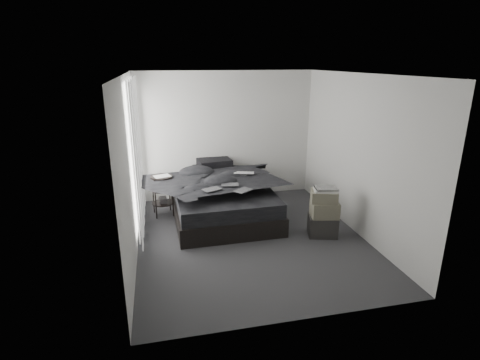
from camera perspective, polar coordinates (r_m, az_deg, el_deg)
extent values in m
cube|color=#323235|center=(6.23, 1.63, -8.80)|extent=(3.60, 4.20, 0.01)
cube|color=white|center=(5.57, 1.87, 15.85)|extent=(3.60, 4.20, 0.01)
cube|color=silver|center=(7.77, -2.12, 6.74)|extent=(3.60, 0.01, 2.60)
cube|color=silver|center=(3.87, 9.47, -5.08)|extent=(3.60, 0.01, 2.60)
cube|color=silver|center=(5.61, -16.37, 1.67)|extent=(0.01, 4.20, 2.60)
cube|color=silver|center=(6.44, 17.48, 3.61)|extent=(0.01, 4.20, 2.60)
cube|color=white|center=(6.47, -15.82, 4.27)|extent=(0.02, 2.00, 2.30)
cube|color=white|center=(6.48, -15.33, 3.70)|extent=(0.06, 2.12, 2.48)
cube|color=black|center=(7.02, -2.74, -4.23)|extent=(1.81, 2.36, 0.32)
cube|color=black|center=(6.92, -2.78, -2.06)|extent=(1.74, 2.29, 0.25)
imported|color=black|center=(6.78, -2.72, -0.15)|extent=(1.75, 2.02, 0.27)
cube|color=black|center=(7.69, -4.50, 1.57)|extent=(0.71, 0.49, 0.16)
cube|color=black|center=(7.64, -3.92, 2.66)|extent=(0.71, 0.53, 0.15)
imported|color=silver|center=(6.93, 0.57, 1.58)|extent=(0.43, 0.34, 0.03)
cube|color=black|center=(6.16, -4.31, -0.67)|extent=(0.35, 0.29, 0.01)
cube|color=black|center=(6.38, -1.56, 0.08)|extent=(0.33, 0.24, 0.01)
cube|color=black|center=(6.09, 0.47, -0.70)|extent=(0.35, 0.33, 0.01)
cylinder|color=black|center=(7.14, -11.70, -2.36)|extent=(0.46, 0.46, 0.75)
cube|color=white|center=(7.01, -11.79, 0.56)|extent=(0.34, 0.29, 0.01)
cube|color=black|center=(7.14, -8.02, -4.68)|extent=(0.20, 0.25, 0.16)
cube|color=black|center=(6.40, 12.47, -6.80)|extent=(0.54, 0.47, 0.34)
cube|color=#615E4C|center=(6.28, 12.75, -4.34)|extent=(0.49, 0.42, 0.26)
cube|color=#615E4C|center=(6.20, 12.70, -2.41)|extent=(0.49, 0.44, 0.18)
cube|color=silver|center=(6.17, 12.85, -1.47)|extent=(0.41, 0.36, 0.04)
cube|color=silver|center=(6.15, 12.98, -1.21)|extent=(0.38, 0.32, 0.03)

